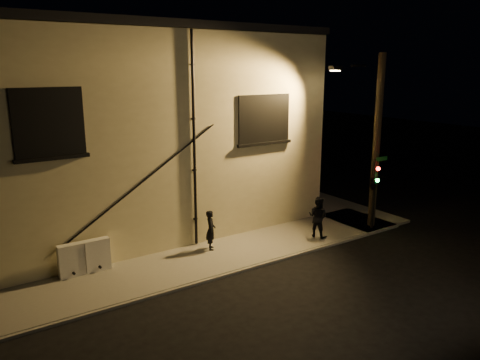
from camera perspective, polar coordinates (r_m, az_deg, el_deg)
ground at (r=17.91m, az=4.42°, el=-9.83°), size 90.00×90.00×0.00m
sidewalk at (r=21.87m, az=-0.21°, el=-5.19°), size 21.00×16.00×0.12m
building at (r=23.15m, az=-15.52°, el=6.42°), size 16.20×12.23×8.80m
utility_cabinet at (r=17.26m, az=-18.42°, el=-8.95°), size 1.76×0.30×1.16m
pedestrian_a at (r=18.41m, az=-3.59°, el=-6.10°), size 0.59×0.68×1.58m
pedestrian_b at (r=19.95m, az=9.48°, el=-4.44°), size 0.92×1.03×1.75m
traffic_signal at (r=20.99m, az=16.00°, el=-0.29°), size 1.31×1.88×3.19m
streetlamp_pole at (r=21.23m, az=16.09°, el=4.81°), size 2.05×1.40×7.71m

